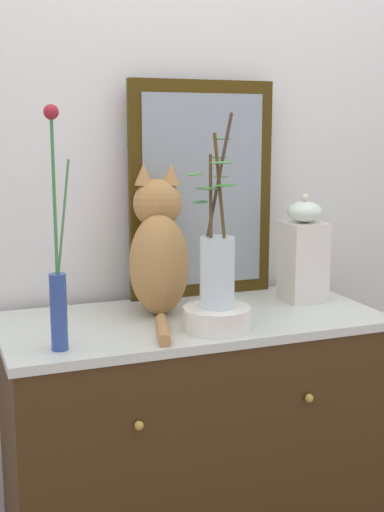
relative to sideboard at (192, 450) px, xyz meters
name	(u,v)px	position (x,y,z in m)	size (l,w,h in m)	color
wall_back	(155,155)	(0.00, 0.33, 0.88)	(4.40, 0.08, 2.60)	silver
sideboard	(192,450)	(0.00, 0.00, 0.00)	(1.10, 0.53, 0.84)	#3D2710
mirror_leaning	(202,190)	(0.12, 0.24, 0.77)	(0.48, 0.03, 0.69)	#402C09
cat_sitting	(159,251)	(-0.07, 0.08, 0.61)	(0.23, 0.45, 0.44)	#AD7943
vase_slim_green	(58,282)	(-0.41, -0.16, 0.59)	(0.06, 0.04, 0.60)	#2D468C
bowl_porcelain	(217,318)	(0.02, -0.14, 0.45)	(0.18, 0.18, 0.06)	white
vase_glass_clear	(217,263)	(0.02, -0.14, 0.61)	(0.16, 0.18, 0.52)	silver
jar_lidded_porcelain	(303,253)	(0.40, 0.06, 0.58)	(0.12, 0.12, 0.34)	silver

